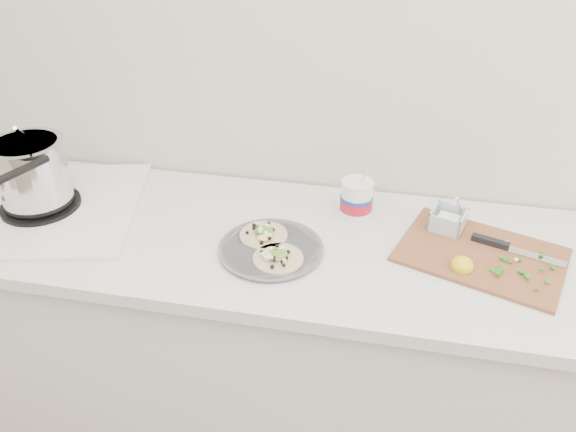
% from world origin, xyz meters
% --- Properties ---
extents(counter, '(2.44, 0.66, 0.90)m').
position_xyz_m(counter, '(0.00, 1.43, 0.45)').
color(counter, silver).
rests_on(counter, ground).
extents(stove, '(0.71, 0.68, 0.28)m').
position_xyz_m(stove, '(-0.86, 1.41, 0.99)').
color(stove, silver).
rests_on(stove, counter).
extents(taco_plate, '(0.30, 0.30, 0.04)m').
position_xyz_m(taco_plate, '(-0.10, 1.34, 0.92)').
color(taco_plate, '#5D5E64').
rests_on(taco_plate, counter).
extents(tub, '(0.10, 0.10, 0.23)m').
position_xyz_m(tub, '(0.12, 1.58, 0.97)').
color(tub, white).
rests_on(tub, counter).
extents(cutboard, '(0.51, 0.43, 0.07)m').
position_xyz_m(cutboard, '(0.48, 1.45, 0.92)').
color(cutboard, brown).
rests_on(cutboard, counter).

